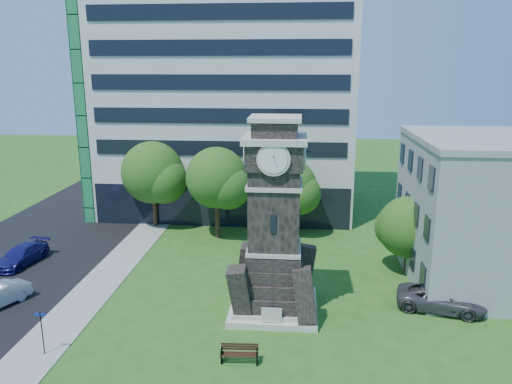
# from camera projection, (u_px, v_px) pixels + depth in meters

# --- Properties ---
(ground) EXTENTS (160.00, 160.00, 0.00)m
(ground) POSITION_uv_depth(u_px,v_px,m) (222.00, 323.00, 30.04)
(ground) COLOR #265518
(ground) RESTS_ON ground
(sidewalk) EXTENTS (3.00, 70.00, 0.06)m
(sidewalk) POSITION_uv_depth(u_px,v_px,m) (102.00, 282.00, 35.68)
(sidewalk) COLOR gray
(sidewalk) RESTS_ON ground
(clock_tower) EXTENTS (5.40, 5.40, 12.22)m
(clock_tower) POSITION_uv_depth(u_px,v_px,m) (274.00, 231.00, 30.42)
(clock_tower) COLOR beige
(clock_tower) RESTS_ON ground
(office_tall) EXTENTS (26.20, 15.11, 28.60)m
(office_tall) POSITION_uv_depth(u_px,v_px,m) (228.00, 74.00, 51.77)
(office_tall) COLOR silver
(office_tall) RESTS_ON ground
(car_street_north) EXTENTS (2.82, 5.27, 1.45)m
(car_street_north) POSITION_uv_depth(u_px,v_px,m) (21.00, 255.00, 38.78)
(car_street_north) COLOR navy
(car_street_north) RESTS_ON ground
(car_east_lot) EXTENTS (5.84, 3.67, 1.50)m
(car_east_lot) POSITION_uv_depth(u_px,v_px,m) (441.00, 299.00, 31.48)
(car_east_lot) COLOR #46464A
(car_east_lot) RESTS_ON ground
(park_bench) EXTENTS (1.97, 0.53, 1.02)m
(park_bench) POSITION_uv_depth(u_px,v_px,m) (239.00, 353.00, 25.95)
(park_bench) COLOR black
(park_bench) RESTS_ON ground
(street_sign) EXTENTS (0.60, 0.06, 2.51)m
(street_sign) POSITION_uv_depth(u_px,v_px,m) (42.00, 328.00, 26.37)
(street_sign) COLOR black
(street_sign) RESTS_ON ground
(tree_nw) EXTENTS (6.48, 5.89, 8.23)m
(tree_nw) POSITION_uv_depth(u_px,v_px,m) (154.00, 175.00, 47.00)
(tree_nw) COLOR #332114
(tree_nw) RESTS_ON ground
(tree_nc) EXTENTS (5.94, 5.40, 8.24)m
(tree_nc) POSITION_uv_depth(u_px,v_px,m) (217.00, 180.00, 43.66)
(tree_nc) COLOR #332114
(tree_nc) RESTS_ON ground
(tree_ne) EXTENTS (5.50, 5.00, 7.05)m
(tree_ne) POSITION_uv_depth(u_px,v_px,m) (290.00, 189.00, 44.68)
(tree_ne) COLOR #332114
(tree_ne) RESTS_ON ground
(tree_east) EXTENTS (5.04, 4.58, 5.85)m
(tree_east) POSITION_uv_depth(u_px,v_px,m) (410.00, 229.00, 36.59)
(tree_east) COLOR #332114
(tree_east) RESTS_ON ground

